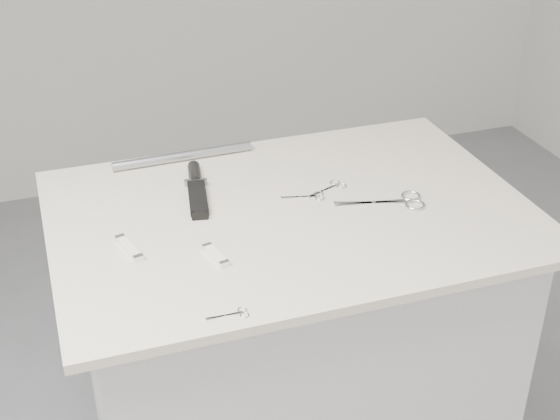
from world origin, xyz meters
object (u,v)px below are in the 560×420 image
object	(u,v)px
large_shears	(399,201)
embroidery_scissors_a	(331,187)
sheathed_knife	(196,187)
pocket_knife_a	(129,248)
tiny_scissors	(233,314)
pocket_knife_b	(215,255)
plinth	(290,379)
metal_rail	(183,156)
embroidery_scissors_b	(310,197)

from	to	relation	value
large_shears	embroidery_scissors_a	xyz separation A→B (m)	(-0.11, 0.11, -0.00)
sheathed_knife	pocket_knife_a	size ratio (longest dim) A/B	2.27
embroidery_scissors_a	tiny_scissors	distance (m)	0.50
large_shears	pocket_knife_a	size ratio (longest dim) A/B	1.95
large_shears	pocket_knife_b	distance (m)	0.43
plinth	metal_rail	bearing A→B (deg)	118.40
pocket_knife_a	embroidery_scissors_a	bearing A→B (deg)	-91.15
embroidery_scissors_a	metal_rail	xyz separation A→B (m)	(-0.28, 0.24, 0.01)
embroidery_scissors_a	metal_rail	bearing A→B (deg)	116.58
pocket_knife_a	plinth	bearing A→B (deg)	-96.71
embroidery_scissors_b	tiny_scissors	size ratio (longest dim) A/B	1.29
embroidery_scissors_a	embroidery_scissors_b	world-z (taller)	same
tiny_scissors	pocket_knife_a	world-z (taller)	pocket_knife_a
plinth	embroidery_scissors_a	size ratio (longest dim) A/B	8.87
tiny_scissors	metal_rail	size ratio (longest dim) A/B	0.22
plinth	pocket_knife_a	bearing A→B (deg)	-172.04
embroidery_scissors_a	metal_rail	distance (m)	0.37
embroidery_scissors_b	large_shears	bearing A→B (deg)	-12.46
tiny_scissors	pocket_knife_b	xyz separation A→B (m)	(0.02, 0.18, 0.00)
tiny_scissors	metal_rail	bearing A→B (deg)	86.48
tiny_scissors	metal_rail	distance (m)	0.61
tiny_scissors	pocket_knife_a	size ratio (longest dim) A/B	0.74
plinth	metal_rail	xyz separation A→B (m)	(-0.16, 0.30, 0.48)
large_shears	embroidery_scissors_b	xyz separation A→B (m)	(-0.17, 0.08, -0.00)
large_shears	pocket_knife_b	world-z (taller)	pocket_knife_b
large_shears	plinth	bearing A→B (deg)	-177.10
embroidery_scissors_a	sheathed_knife	xyz separation A→B (m)	(-0.29, 0.09, 0.01)
large_shears	pocket_knife_a	distance (m)	0.58
tiny_scissors	pocket_knife_b	world-z (taller)	pocket_knife_b
embroidery_scissors_a	tiny_scissors	world-z (taller)	same
pocket_knife_a	metal_rail	distance (m)	0.40
plinth	embroidery_scissors_b	size ratio (longest dim) A/B	9.48
embroidery_scissors_b	metal_rail	world-z (taller)	metal_rail
plinth	metal_rail	distance (m)	0.59
embroidery_scissors_b	pocket_knife_a	world-z (taller)	pocket_knife_a
tiny_scissors	pocket_knife_b	size ratio (longest dim) A/B	0.90
plinth	pocket_knife_a	world-z (taller)	pocket_knife_a
large_shears	tiny_scissors	bearing A→B (deg)	-135.46
embroidery_scissors_a	sheathed_knife	size ratio (longest dim) A/B	0.45
embroidery_scissors_b	pocket_knife_b	xyz separation A→B (m)	(-0.25, -0.17, 0.00)
tiny_scissors	sheathed_knife	xyz separation A→B (m)	(0.04, 0.46, 0.01)
pocket_knife_b	metal_rail	distance (m)	0.43
embroidery_scissors_a	pocket_knife_b	xyz separation A→B (m)	(-0.31, -0.19, 0.00)
large_shears	pocket_knife_a	bearing A→B (deg)	-165.84
sheathed_knife	pocket_knife_b	size ratio (longest dim) A/B	2.75
sheathed_knife	metal_rail	size ratio (longest dim) A/B	0.67
embroidery_scissors_a	pocket_knife_b	world-z (taller)	pocket_knife_b
plinth	large_shears	distance (m)	0.53
embroidery_scissors_b	pocket_knife_a	xyz separation A→B (m)	(-0.41, -0.09, 0.00)
sheathed_knife	metal_rail	distance (m)	0.15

